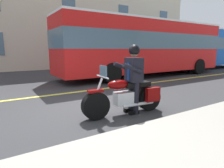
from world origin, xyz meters
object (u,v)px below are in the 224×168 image
at_px(rider_main, 133,73).
at_px(motorcycle_main, 127,97).
at_px(bus_near, 146,45).
at_px(bus_far, 199,46).

bearing_deg(rider_main, motorcycle_main, -3.49).
height_order(motorcycle_main, bus_near, bus_near).
xyz_separation_m(motorcycle_main, bus_far, (-11.89, -6.06, 1.42)).
height_order(motorcycle_main, bus_far, bus_far).
xyz_separation_m(bus_near, bus_far, (-6.69, -0.94, 0.00)).
height_order(rider_main, bus_near, bus_near).
bearing_deg(bus_far, rider_main, 27.43).
distance_m(motorcycle_main, rider_main, 0.61).
xyz_separation_m(motorcycle_main, bus_near, (-5.21, -5.12, 1.42)).
bearing_deg(rider_main, bus_near, -134.38).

